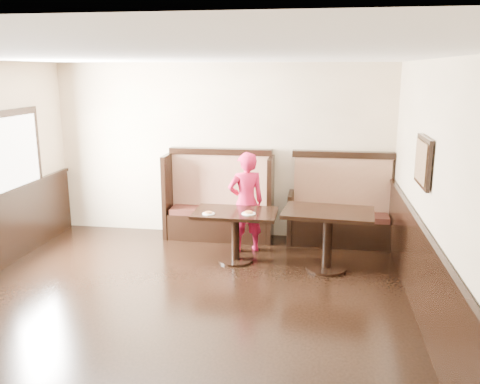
% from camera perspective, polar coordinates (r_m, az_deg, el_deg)
% --- Properties ---
extents(ground, '(7.00, 7.00, 0.00)m').
position_cam_1_polar(ground, '(5.51, -9.14, -15.78)').
color(ground, black).
rests_on(ground, ground).
extents(room_shell, '(7.00, 7.00, 7.00)m').
position_cam_1_polar(room_shell, '(5.56, -11.46, -7.99)').
color(room_shell, beige).
rests_on(room_shell, ground).
extents(booth_main, '(1.75, 0.72, 1.45)m').
position_cam_1_polar(booth_main, '(8.29, -2.32, -1.55)').
color(booth_main, black).
rests_on(booth_main, ground).
extents(booth_neighbor, '(1.65, 0.72, 1.45)m').
position_cam_1_polar(booth_neighbor, '(8.16, 11.25, -2.38)').
color(booth_neighbor, black).
rests_on(booth_neighbor, ground).
extents(table_main, '(1.16, 0.73, 0.74)m').
position_cam_1_polar(table_main, '(7.21, -0.52, -3.52)').
color(table_main, black).
rests_on(table_main, ground).
extents(table_neighbor, '(1.27, 0.89, 0.84)m').
position_cam_1_polar(table_neighbor, '(7.00, 9.83, -3.75)').
color(table_neighbor, black).
rests_on(table_neighbor, ground).
extents(child, '(0.65, 0.56, 1.52)m').
position_cam_1_polar(child, '(7.58, 0.68, -1.17)').
color(child, '#BE143E').
rests_on(child, ground).
extents(pizza_plate_left, '(0.17, 0.17, 0.03)m').
position_cam_1_polar(pizza_plate_left, '(7.05, -3.56, -2.38)').
color(pizza_plate_left, white).
rests_on(pizza_plate_left, table_main).
extents(pizza_plate_right, '(0.20, 0.20, 0.04)m').
position_cam_1_polar(pizza_plate_right, '(7.04, 0.98, -2.37)').
color(pizza_plate_right, white).
rests_on(pizza_plate_right, table_main).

